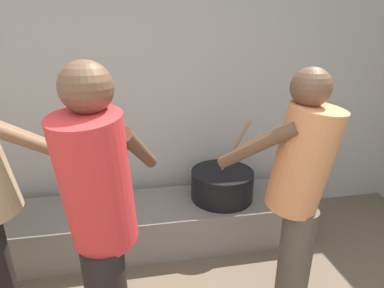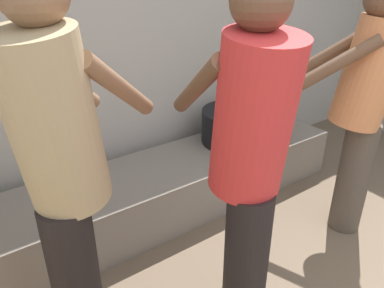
{
  "view_description": "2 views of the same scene",
  "coord_description": "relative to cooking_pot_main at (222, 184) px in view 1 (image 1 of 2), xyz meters",
  "views": [
    {
      "loc": [
        -0.32,
        -0.08,
        1.68
      ],
      "look_at": [
        0.0,
        1.7,
        1.05
      ],
      "focal_mm": 27.25,
      "sensor_mm": 36.0,
      "label": 1
    },
    {
      "loc": [
        -1.47,
        0.2,
        1.62
      ],
      "look_at": [
        -0.45,
        1.62,
        0.77
      ],
      "focal_mm": 34.57,
      "sensor_mm": 36.0,
      "label": 2
    }
  ],
  "objects": [
    {
      "name": "hearth_ledge",
      "position": [
        -0.6,
        -0.02,
        -0.31
      ],
      "size": [
        2.68,
        0.6,
        0.37
      ],
      "primitive_type": "cube",
      "color": "slate",
      "rests_on": "ground_plane"
    },
    {
      "name": "block_enclosure_rear",
      "position": [
        -0.35,
        0.5,
        0.73
      ],
      "size": [
        5.15,
        0.2,
        2.46
      ],
      "primitive_type": "cube",
      "color": "#ADA8A0",
      "rests_on": "ground_plane"
    },
    {
      "name": "cooking_pot_main",
      "position": [
        0.0,
        0.0,
        0.0
      ],
      "size": [
        0.54,
        0.54,
        0.71
      ],
      "color": "black",
      "rests_on": "hearth_ledge"
    },
    {
      "name": "cook_in_red_shirt",
      "position": [
        -0.87,
        -1.02,
        0.43
      ],
      "size": [
        0.48,
        0.73,
        1.62
      ],
      "color": "black",
      "rests_on": "ground_plane"
    },
    {
      "name": "cook_in_orange_shirt",
      "position": [
        0.21,
        -0.85,
        0.4
      ],
      "size": [
        0.69,
        0.69,
        1.57
      ],
      "color": "#4C4238",
      "rests_on": "ground_plane"
    }
  ]
}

